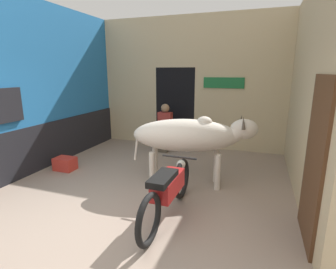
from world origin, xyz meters
The scene contains 9 objects.
ground_plane centered at (0.00, 0.00, 0.00)m, with size 30.00×30.00×0.00m, color gray.
wall_left_shopfront centered at (-2.68, 2.26, 1.74)m, with size 0.25×4.54×3.60m.
wall_back_with_doorway centered at (-0.14, 4.79, 1.56)m, with size 5.20×0.93×3.60m.
wall_right_with_door centered at (2.68, 2.22, 1.78)m, with size 0.22×4.54×3.60m.
cow centered at (0.73, 1.96, 0.97)m, with size 2.34×1.07×1.38m.
motorcycle_near centered at (0.72, 0.70, 0.45)m, with size 0.58×2.04×0.79m.
shopkeeper_seated centered at (-0.48, 3.86, 0.69)m, with size 0.37×0.34×1.29m.
plastic_stool centered at (-0.12, 4.07, 0.23)m, with size 0.35×0.35×0.44m.
crate centered at (-2.08, 1.79, 0.14)m, with size 0.44×0.32×0.28m.
Camera 1 is at (1.89, -2.64, 2.13)m, focal length 28.00 mm.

